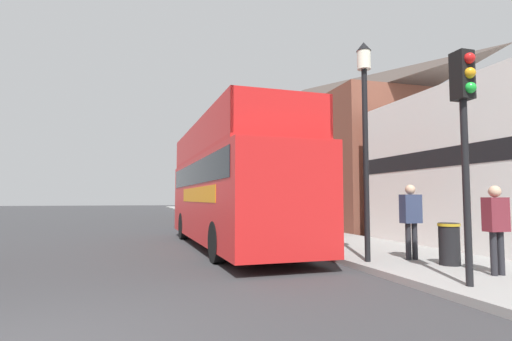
% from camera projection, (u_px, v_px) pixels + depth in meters
% --- Properties ---
extents(ground_plane, '(144.00, 144.00, 0.00)m').
position_uv_depth(ground_plane, '(118.00, 225.00, 24.09)').
color(ground_plane, '#333335').
extents(sidewalk, '(3.70, 108.00, 0.14)m').
position_uv_depth(sidewalk, '(256.00, 225.00, 23.40)').
color(sidewalk, gray).
rests_on(sidewalk, ground_plane).
extents(brick_terrace_rear, '(6.00, 24.32, 9.62)m').
position_uv_depth(brick_terrace_rear, '(304.00, 155.00, 29.11)').
color(brick_terrace_rear, brown).
rests_on(brick_terrace_rear, ground_plane).
extents(tour_bus, '(2.77, 10.33, 4.03)m').
position_uv_depth(tour_bus, '(230.00, 191.00, 13.30)').
color(tour_bus, red).
rests_on(tour_bus, ground_plane).
extents(parked_car_ahead_of_bus, '(1.95, 4.11, 1.53)m').
position_uv_depth(parked_car_ahead_of_bus, '(212.00, 216.00, 20.73)').
color(parked_car_ahead_of_bus, navy).
rests_on(parked_car_ahead_of_bus, ground_plane).
extents(pedestrian_nearest, '(0.45, 0.25, 1.72)m').
position_uv_depth(pedestrian_nearest, '(496.00, 221.00, 7.68)').
color(pedestrian_nearest, '#232328').
rests_on(pedestrian_nearest, sidewalk).
extents(pedestrian_second, '(0.47, 0.26, 1.80)m').
position_uv_depth(pedestrian_second, '(411.00, 214.00, 9.65)').
color(pedestrian_second, '#232328').
rests_on(pedestrian_second, sidewalk).
extents(traffic_signal, '(0.28, 0.42, 4.02)m').
position_uv_depth(traffic_signal, '(465.00, 113.00, 6.85)').
color(traffic_signal, black).
rests_on(traffic_signal, sidewalk).
extents(lamp_post_nearest, '(0.35, 0.35, 5.24)m').
position_uv_depth(lamp_post_nearest, '(365.00, 110.00, 9.52)').
color(lamp_post_nearest, black).
rests_on(lamp_post_nearest, sidewalk).
extents(lamp_post_second, '(0.35, 0.35, 4.50)m').
position_uv_depth(lamp_post_second, '(258.00, 163.00, 18.86)').
color(lamp_post_second, black).
rests_on(lamp_post_second, sidewalk).
extents(litter_bin, '(0.48, 0.48, 0.92)m').
position_uv_depth(litter_bin, '(449.00, 243.00, 8.81)').
color(litter_bin, black).
rests_on(litter_bin, sidewalk).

